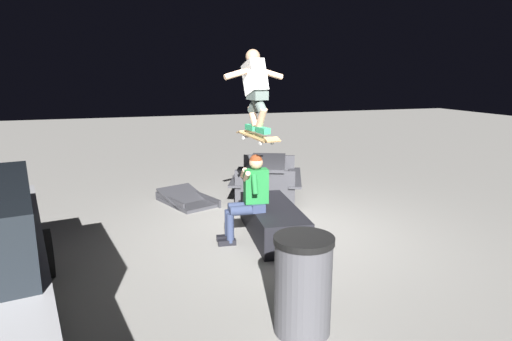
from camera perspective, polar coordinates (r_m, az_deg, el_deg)
The scene contains 8 objects.
ground_plane at distance 6.92m, azimuth 2.90°, elevation -8.15°, with size 40.00×40.00×0.00m, color gray.
ledge_box_main at distance 6.73m, azimuth 2.23°, elevation -6.60°, with size 1.82×0.69×0.47m, color black.
person_sitting_on_ledge at distance 6.37m, azimuth -0.93°, elevation -3.10°, with size 0.60×0.77×1.31m.
skateboard at distance 6.13m, azimuth 0.16°, elevation 4.40°, with size 1.04×0.33×0.13m.
skater_airborne at distance 6.12m, azimuth -0.07°, elevation 10.85°, with size 0.63×0.89×1.12m.
kicker_ramp at distance 8.53m, azimuth -8.94°, elevation -3.89°, with size 1.38×1.11×0.31m.
picnic_table_back at distance 8.72m, azimuth 1.46°, elevation -0.33°, with size 2.08×1.89×0.75m.
trash_bin at distance 4.31m, azimuth 6.13°, elevation -14.55°, with size 0.57×0.57×0.96m.
Camera 1 is at (-6.04, 2.33, 2.44)m, focal length 30.71 mm.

